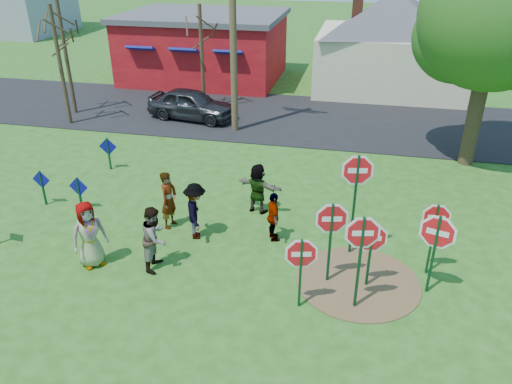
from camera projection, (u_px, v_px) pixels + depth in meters
ground at (204, 241)px, 14.66m from camera, size 120.00×120.00×0.00m
road at (274, 116)px, 24.64m from camera, size 120.00×7.50×0.04m
dirt_patch at (358, 281)px, 12.95m from camera, size 3.20×3.20×0.03m
red_building at (205, 46)px, 30.40m from camera, size 9.40×7.69×3.90m
cream_house at (392, 37)px, 27.92m from camera, size 9.40×9.40×6.50m
stop_sign_a at (301, 259)px, 11.49m from camera, size 1.03×0.26×2.04m
stop_sign_b at (357, 180)px, 13.11m from camera, size 1.13×0.25×3.14m
stop_sign_c at (362, 242)px, 11.25m from camera, size 1.08×0.26×2.65m
stop_sign_d at (435, 222)px, 12.59m from camera, size 0.97×0.07×2.19m
stop_sign_e at (371, 242)px, 12.23m from camera, size 1.05×0.25×1.96m
stop_sign_f at (437, 237)px, 11.88m from camera, size 1.14×0.36×2.33m
stop_sign_g at (331, 226)px, 12.24m from camera, size 1.09×0.29×2.42m
blue_diamond_b at (42, 184)px, 16.31m from camera, size 0.63×0.06×1.24m
blue_diamond_c at (79, 190)px, 16.06m from camera, size 0.68×0.07×1.16m
blue_diamond_d at (108, 150)px, 18.82m from camera, size 0.70×0.07×1.27m
person_a at (89, 234)px, 13.21m from camera, size 1.07×1.10×1.90m
person_b at (169, 200)px, 15.03m from camera, size 0.55×0.73×1.81m
person_c at (155, 238)px, 13.15m from camera, size 0.70×0.90×1.82m
person_d at (196, 211)px, 14.48m from camera, size 0.98×1.28×1.74m
person_e at (273, 217)px, 14.40m from camera, size 0.67×0.97×1.53m
person_f at (258, 188)px, 15.87m from camera, size 1.62×0.92×1.67m
suv at (192, 104)px, 23.97m from camera, size 4.48×2.37×1.45m
utility_pole at (233, 14)px, 20.58m from camera, size 2.35×0.51×9.67m
leafy_tree at (498, 24)px, 17.23m from camera, size 5.77×5.27×8.20m
bare_tree_west at (57, 49)px, 22.17m from camera, size 1.80×1.80×5.40m
bare_tree_east at (201, 43)px, 24.34m from camera, size 1.80×1.80×5.12m
bare_tree_mid at (63, 40)px, 23.52m from camera, size 1.80×1.80×5.57m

